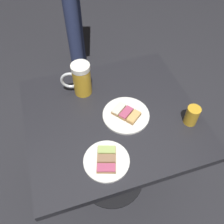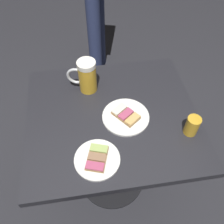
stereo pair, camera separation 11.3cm
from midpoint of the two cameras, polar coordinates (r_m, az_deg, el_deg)
The scene contains 6 objects.
ground_plane at distance 1.75m, azimuth 1.91°, elevation -15.17°, with size 6.00×6.00×0.00m, color #28282D.
cafe_table at distance 1.26m, azimuth 2.56°, elevation -4.91°, with size 0.81×0.73×0.70m.
plate_near at distance 1.13m, azimuth 6.10°, elevation -1.16°, with size 0.22×0.22×0.03m.
plate_far at distance 1.01m, azimuth -0.26°, elevation -11.19°, with size 0.19×0.19×0.03m.
beer_mug at distance 1.20m, azimuth -3.34°, elevation 8.28°, with size 0.15×0.09×0.17m.
beer_glass_small at distance 1.12m, azimuth 21.10°, elevation -3.19°, with size 0.06×0.06×0.09m, color gold.
Camera 2 is at (-0.11, -0.70, 1.60)m, focal length 38.87 mm.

